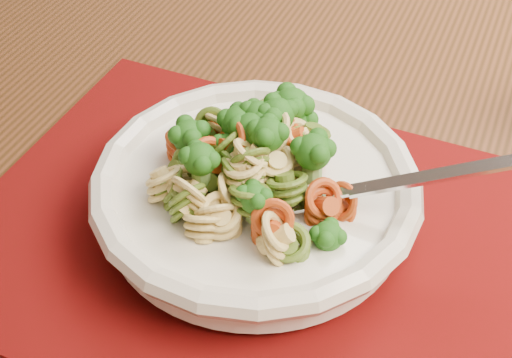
{
  "coord_description": "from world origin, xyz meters",
  "views": [
    {
      "loc": [
        -0.69,
        -0.32,
        1.15
      ],
      "look_at": [
        -0.68,
        0.04,
        0.81
      ],
      "focal_mm": 50.0,
      "sensor_mm": 36.0,
      "label": 1
    }
  ],
  "objects": [
    {
      "name": "dining_table",
      "position": [
        -0.6,
        0.04,
        0.67
      ],
      "size": [
        1.79,
        1.5,
        0.76
      ],
      "rotation": [
        0.0,
        0.0,
        -0.41
      ],
      "color": "#592F19",
      "rests_on": "ground"
    },
    {
      "name": "placemat",
      "position": [
        -0.69,
        0.03,
        0.77
      ],
      "size": [
        0.5,
        0.45,
        0.0
      ],
      "primitive_type": "cube",
      "rotation": [
        0.0,
        0.0,
        -0.42
      ],
      "color": "#5F0408",
      "rests_on": "dining_table"
    },
    {
      "name": "pasta_bowl",
      "position": [
        -0.68,
        0.04,
        0.79
      ],
      "size": [
        0.24,
        0.24,
        0.05
      ],
      "color": "silver",
      "rests_on": "placemat"
    },
    {
      "name": "pasta_broccoli_heap",
      "position": [
        -0.68,
        0.04,
        0.81
      ],
      "size": [
        0.2,
        0.2,
        0.06
      ],
      "primitive_type": null,
      "color": "tan",
      "rests_on": "pasta_bowl"
    },
    {
      "name": "fork",
      "position": [
        -0.65,
        0.02,
        0.81
      ],
      "size": [
        0.18,
        0.04,
        0.08
      ],
      "primitive_type": null,
      "rotation": [
        0.0,
        -0.35,
        -0.12
      ],
      "color": "silver",
      "rests_on": "pasta_bowl"
    }
  ]
}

